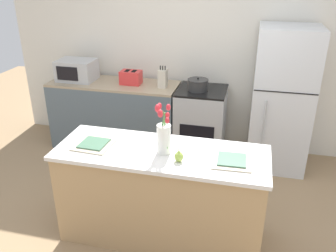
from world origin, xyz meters
TOP-DOWN VIEW (x-y plane):
  - ground_plane at (0.00, 0.00)m, footprint 10.00×10.00m
  - back_wall at (0.00, 2.00)m, footprint 5.20×0.08m
  - kitchen_island at (0.00, 0.00)m, footprint 1.80×0.66m
  - back_counter at (-1.06, 1.60)m, footprint 1.68×0.60m
  - stove_range at (0.10, 1.60)m, footprint 0.60×0.61m
  - refrigerator at (1.05, 1.60)m, footprint 0.68×0.67m
  - flower_vase at (0.03, -0.02)m, footprint 0.14×0.15m
  - pear_figurine at (0.18, -0.13)m, footprint 0.07×0.07m
  - plate_setting_left at (-0.59, -0.03)m, footprint 0.32×0.32m
  - plate_setting_right at (0.59, -0.03)m, footprint 0.32×0.32m
  - toaster at (-0.82, 1.61)m, footprint 0.28×0.18m
  - cooking_pot at (0.05, 1.56)m, footprint 0.25×0.25m
  - microwave at (-1.56, 1.60)m, footprint 0.48×0.37m
  - knife_block at (-0.39, 1.58)m, footprint 0.10×0.14m

SIDE VIEW (x-z plane):
  - ground_plane at x=0.00m, z-range 0.00..0.00m
  - kitchen_island at x=0.00m, z-range 0.00..0.88m
  - stove_range at x=0.10m, z-range 0.00..0.91m
  - back_counter at x=-1.06m, z-range 0.00..0.91m
  - refrigerator at x=1.05m, z-range 0.00..1.70m
  - plate_setting_left at x=-0.59m, z-range 0.88..0.91m
  - plate_setting_right at x=0.59m, z-range 0.88..0.91m
  - pear_figurine at x=0.18m, z-range 0.87..0.99m
  - cooking_pot at x=0.05m, z-range 0.90..1.06m
  - toaster at x=-0.82m, z-range 0.91..1.08m
  - knife_block at x=-0.39m, z-range 0.89..1.16m
  - flower_vase at x=0.03m, z-range 0.83..1.25m
  - microwave at x=-1.56m, z-range 0.91..1.18m
  - back_wall at x=0.00m, z-range 0.00..2.70m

